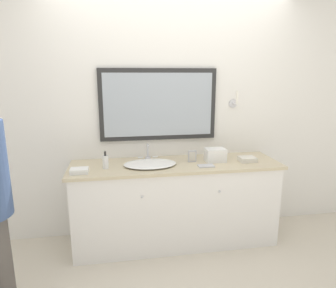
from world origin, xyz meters
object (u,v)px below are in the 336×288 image
(sink_basin, at_px, (150,163))
(appliance_box, at_px, (215,155))
(picture_frame, at_px, (192,156))
(soap_bottle, at_px, (106,162))

(sink_basin, xyz_separation_m, appliance_box, (0.67, 0.02, 0.05))
(sink_basin, distance_m, picture_frame, 0.44)
(soap_bottle, bearing_deg, appliance_box, 2.85)
(sink_basin, height_order, appliance_box, sink_basin)
(appliance_box, xyz_separation_m, picture_frame, (-0.24, 0.01, -0.01))
(sink_basin, height_order, soap_bottle, sink_basin)
(soap_bottle, height_order, picture_frame, soap_bottle)
(sink_basin, relative_size, picture_frame, 4.15)
(sink_basin, bearing_deg, appliance_box, 2.01)
(appliance_box, bearing_deg, soap_bottle, -177.15)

